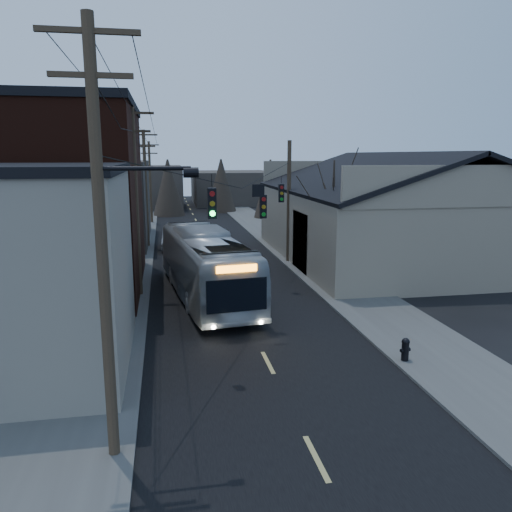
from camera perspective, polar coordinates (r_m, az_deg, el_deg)
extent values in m
cube|color=black|center=(39.70, -5.10, 0.53)|extent=(9.00, 110.00, 0.02)
cube|color=#474744|center=(39.64, -14.50, 0.27)|extent=(4.00, 110.00, 0.12)
cube|color=#474744|center=(40.78, 4.03, 0.91)|extent=(4.00, 110.00, 0.12)
cube|color=gray|center=(19.07, -26.81, -1.90)|extent=(8.00, 8.00, 7.00)
cube|color=black|center=(29.65, -23.08, 5.71)|extent=(10.00, 12.00, 10.00)
cube|color=#38332D|center=(45.40, -18.00, 5.84)|extent=(9.00, 14.00, 7.00)
cube|color=#80725D|center=(37.98, 15.54, 3.47)|extent=(16.00, 20.00, 5.00)
cube|color=black|center=(36.09, 10.07, 9.37)|extent=(8.16, 20.60, 2.86)
cube|color=black|center=(39.58, 21.13, 8.96)|extent=(8.16, 20.60, 2.86)
cube|color=#38332D|center=(74.00, -12.40, 7.70)|extent=(10.00, 12.00, 6.00)
cube|color=#38332D|center=(79.68, -2.80, 7.84)|extent=(12.00, 14.00, 5.00)
cone|color=black|center=(30.77, 8.75, 4.04)|extent=(0.40, 0.40, 7.20)
cylinder|color=#382B1E|center=(12.13, -17.17, 0.26)|extent=(0.28, 0.28, 10.50)
cube|color=#382B1E|center=(12.20, -18.63, 23.22)|extent=(2.20, 0.12, 0.12)
cylinder|color=#382B1E|center=(26.98, -13.54, 5.82)|extent=(0.28, 0.28, 10.00)
cube|color=#382B1E|center=(26.95, -14.01, 15.60)|extent=(2.20, 0.12, 0.12)
cylinder|color=#382B1E|center=(41.94, -12.48, 7.43)|extent=(0.28, 0.28, 9.50)
cube|color=#382B1E|center=(41.88, -12.74, 13.37)|extent=(2.20, 0.12, 0.12)
cylinder|color=#382B1E|center=(56.92, -11.98, 8.18)|extent=(0.28, 0.28, 9.00)
cube|color=#382B1E|center=(56.85, -12.15, 12.31)|extent=(2.20, 0.12, 0.12)
cylinder|color=#382B1E|center=(35.03, 3.77, 6.11)|extent=(0.28, 0.28, 8.50)
cube|color=black|center=(16.47, -5.05, 6.02)|extent=(0.28, 0.20, 1.00)
cube|color=black|center=(21.34, 0.82, 5.67)|extent=(0.28, 0.20, 1.00)
cube|color=black|center=(27.64, 2.90, 7.19)|extent=(0.28, 0.20, 1.00)
imported|color=#A1A7AC|center=(26.56, -5.75, -1.05)|extent=(4.50, 13.01, 3.55)
imported|color=#96989D|center=(41.16, -9.52, 1.85)|extent=(1.83, 4.61, 1.49)
cylinder|color=black|center=(19.33, 16.68, -10.41)|extent=(0.27, 0.27, 0.68)
sphere|color=black|center=(19.20, 16.74, -9.38)|extent=(0.29, 0.29, 0.29)
cylinder|color=black|center=(19.31, 16.69, -10.26)|extent=(0.41, 0.21, 0.14)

